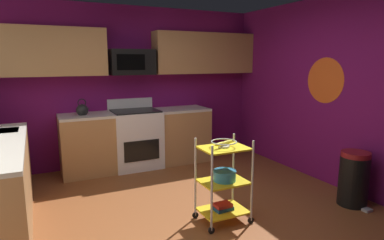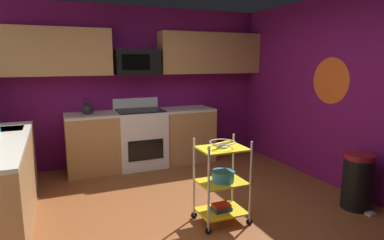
% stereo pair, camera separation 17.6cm
% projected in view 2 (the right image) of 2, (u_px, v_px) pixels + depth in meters
% --- Properties ---
extents(floor, '(4.40, 4.80, 0.04)m').
position_uv_depth(floor, '(193.00, 222.00, 3.59)').
color(floor, brown).
rests_on(floor, ground).
extents(wall_back, '(4.52, 0.06, 2.60)m').
position_uv_depth(wall_back, '(137.00, 86.00, 5.55)').
color(wall_back, '#6B1156').
rests_on(wall_back, ground).
extents(wall_right, '(0.06, 4.80, 2.60)m').
position_uv_depth(wall_right, '(353.00, 94.00, 4.21)').
color(wall_right, '#6B1156').
rests_on(wall_right, ground).
extents(wall_flower_decal, '(0.00, 0.64, 0.64)m').
position_uv_depth(wall_flower_decal, '(331.00, 81.00, 4.49)').
color(wall_flower_decal, '#E5591E').
extents(counter_run, '(3.40, 2.76, 0.92)m').
position_uv_depth(counter_run, '(90.00, 155.00, 4.46)').
color(counter_run, '#B27F4C').
rests_on(counter_run, ground).
extents(oven_range, '(0.76, 0.65, 1.10)m').
position_uv_depth(oven_range, '(141.00, 138.00, 5.39)').
color(oven_range, white).
rests_on(oven_range, ground).
extents(upper_cabinets, '(4.40, 0.33, 0.70)m').
position_uv_depth(upper_cabinets, '(140.00, 53.00, 5.28)').
color(upper_cabinets, '#B27F4C').
extents(microwave, '(0.70, 0.39, 0.40)m').
position_uv_depth(microwave, '(137.00, 62.00, 5.26)').
color(microwave, black).
extents(rolling_cart, '(0.55, 0.39, 0.91)m').
position_uv_depth(rolling_cart, '(222.00, 182.00, 3.49)').
color(rolling_cart, silver).
rests_on(rolling_cart, ground).
extents(fruit_bowl, '(0.27, 0.27, 0.07)m').
position_uv_depth(fruit_bowl, '(222.00, 143.00, 3.41)').
color(fruit_bowl, silver).
rests_on(fruit_bowl, rolling_cart).
extents(mixing_bowl_large, '(0.25, 0.25, 0.11)m').
position_uv_depth(mixing_bowl_large, '(223.00, 176.00, 3.48)').
color(mixing_bowl_large, '#338CBF').
rests_on(mixing_bowl_large, rolling_cart).
extents(book_stack, '(0.21, 0.16, 0.07)m').
position_uv_depth(book_stack, '(221.00, 207.00, 3.54)').
color(book_stack, '#1E4C8C').
rests_on(book_stack, rolling_cart).
extents(kettle, '(0.21, 0.18, 0.26)m').
position_uv_depth(kettle, '(88.00, 109.00, 4.98)').
color(kettle, black).
rests_on(kettle, counter_run).
extents(trash_can, '(0.34, 0.42, 0.66)m').
position_uv_depth(trash_can, '(357.00, 181.00, 3.84)').
color(trash_can, black).
rests_on(trash_can, ground).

